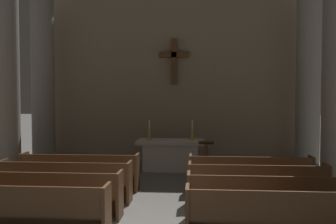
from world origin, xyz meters
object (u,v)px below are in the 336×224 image
column_right_third (308,80)px  candlestick_right (192,134)px  column_left_second (5,77)px  candlestick_left (149,133)px  column_left_third (43,80)px  pew_right_row_3 (257,185)px  pew_left_row_3 (65,181)px  pew_left_row_4 (80,172)px  altar (171,154)px  lectern (206,161)px  pew_left_row_1 (21,210)px  pew_right_row_1 (279,217)px  pew_right_row_4 (250,174)px  pew_left_row_2 (46,194)px  pew_right_row_2 (266,198)px

column_right_third → candlestick_right: bearing=-170.8°
column_left_second → candlestick_left: 4.65m
column_left_third → pew_right_row_3: bearing=-33.2°
pew_left_row_3 → pew_left_row_4: size_ratio=1.00×
pew_right_row_3 → altar: bearing=120.2°
candlestick_left → lectern: 2.28m
pew_right_row_3 → candlestick_left: bearing=127.5°
pew_left_row_1 → pew_right_row_1: (4.38, 0.00, 0.00)m
pew_right_row_4 → column_left_third: (-6.70, 3.29, 2.49)m
pew_left_row_3 → column_left_third: 5.55m
altar → lectern: (1.12, -1.20, 0.01)m
pew_left_row_2 → pew_right_row_4: same height
pew_left_row_2 → lectern: 4.94m
pew_left_row_3 → pew_right_row_2: same height
pew_left_row_2 → pew_left_row_4: bearing=90.0°
pew_left_row_3 → pew_right_row_3: (4.38, 0.00, 0.00)m
pew_left_row_2 → pew_right_row_2: (4.38, 0.00, 0.00)m
pew_left_row_4 → lectern: bearing=24.0°
pew_left_row_3 → column_right_third: (6.70, 4.39, 2.49)m
pew_left_row_1 → column_left_second: 5.23m
pew_right_row_4 → pew_left_row_2: bearing=-153.4°
pew_right_row_3 → column_right_third: bearing=62.1°
column_left_second → candlestick_right: size_ratio=9.63×
pew_right_row_2 → candlestick_right: 5.14m
pew_left_row_2 → pew_left_row_3: (0.00, 1.10, 0.00)m
pew_left_row_4 → candlestick_right: bearing=42.7°
candlestick_right → lectern: size_ratio=0.55×
pew_right_row_2 → candlestick_left: candlestick_left is taller
pew_left_row_4 → pew_right_row_1: 5.48m
candlestick_left → candlestick_right: size_ratio=1.00×
column_left_second → pew_left_row_3: bearing=-37.3°
pew_right_row_3 → pew_right_row_4: size_ratio=1.00×
candlestick_left → pew_right_row_4: bearing=-42.7°
pew_left_row_4 → pew_right_row_2: size_ratio=1.00×
pew_right_row_4 → lectern: 1.82m
pew_left_row_1 → column_right_third: (6.70, 6.58, 2.49)m
candlestick_right → pew_right_row_4: bearing=-60.9°
pew_right_row_4 → lectern: size_ratio=2.66×
candlestick_right → altar: bearing=180.0°
pew_right_row_1 → candlestick_left: (-2.89, 5.96, 0.73)m
pew_right_row_2 → altar: altar is taller
pew_left_row_2 → column_left_second: (-2.32, 2.87, 2.49)m
pew_right_row_2 → candlestick_right: (-1.49, 4.86, 0.73)m
pew_right_row_1 → pew_right_row_2: bearing=90.0°
pew_right_row_1 → lectern: lectern is taller
pew_right_row_2 → pew_right_row_3: 1.10m
altar → pew_left_row_1: bearing=-110.2°
altar → lectern: lectern is taller
pew_right_row_1 → pew_right_row_2: (0.00, 1.10, 0.00)m
pew_left_row_4 → altar: altar is taller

